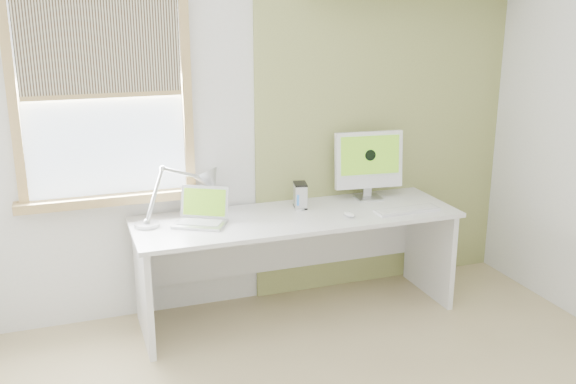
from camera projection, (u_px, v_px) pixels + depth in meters
name	position (u px, v px, depth m)	size (l,w,h in m)	color
room	(366.00, 189.00, 2.91)	(4.04, 3.54, 2.64)	tan
accent_wall	(384.00, 116.00, 4.80)	(2.00, 0.02, 2.60)	#8F9451
window	(103.00, 96.00, 4.07)	(1.20, 0.14, 1.42)	#A3834C
desk	(294.00, 239.00, 4.48)	(2.20, 0.70, 0.73)	silver
desk_lamp	(199.00, 187.00, 4.30)	(0.69, 0.36, 0.38)	#B8BBBD
laptop	(202.00, 214.00, 4.20)	(0.41, 0.38, 0.23)	#B8BBBD
phone_dock	(300.00, 205.00, 4.47)	(0.07, 0.07, 0.13)	#B8BBBD
external_drive	(300.00, 195.00, 4.51)	(0.11, 0.15, 0.18)	#B8BBBD
imac	(369.00, 161.00, 4.69)	(0.51, 0.18, 0.49)	#B8BBBD
keyboard	(407.00, 210.00, 4.45)	(0.46, 0.14, 0.02)	white
mouse	(349.00, 214.00, 4.34)	(0.06, 0.11, 0.03)	white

